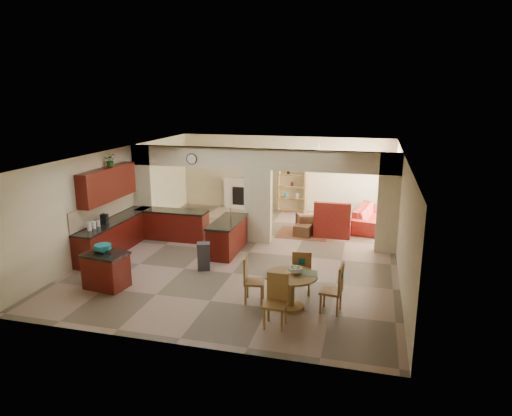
% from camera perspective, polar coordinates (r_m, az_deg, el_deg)
% --- Properties ---
extents(floor, '(10.00, 10.00, 0.00)m').
position_cam_1_polar(floor, '(12.90, -0.84, -5.53)').
color(floor, gray).
rests_on(floor, ground).
extents(ceiling, '(10.00, 10.00, 0.00)m').
position_cam_1_polar(ceiling, '(12.24, -0.88, 6.90)').
color(ceiling, white).
rests_on(ceiling, wall_back).
extents(wall_back, '(8.00, 0.00, 8.00)m').
position_cam_1_polar(wall_back, '(17.27, 3.53, 4.33)').
color(wall_back, beige).
rests_on(wall_back, floor).
extents(wall_front, '(8.00, 0.00, 8.00)m').
position_cam_1_polar(wall_front, '(8.01, -10.42, -7.74)').
color(wall_front, beige).
rests_on(wall_front, floor).
extents(wall_left, '(0.00, 10.00, 10.00)m').
position_cam_1_polar(wall_left, '(14.07, -16.78, 1.46)').
color(wall_left, beige).
rests_on(wall_left, floor).
extents(wall_right, '(0.00, 10.00, 10.00)m').
position_cam_1_polar(wall_right, '(12.11, 17.73, -0.63)').
color(wall_right, beige).
rests_on(wall_right, floor).
extents(partition_left_pier, '(0.60, 0.25, 2.80)m').
position_cam_1_polar(partition_left_pier, '(14.77, -13.80, 2.24)').
color(partition_left_pier, beige).
rests_on(partition_left_pier, floor).
extents(partition_center_pier, '(0.80, 0.25, 2.20)m').
position_cam_1_polar(partition_center_pier, '(13.51, 0.26, 0.26)').
color(partition_center_pier, beige).
rests_on(partition_center_pier, floor).
extents(partition_right_pier, '(0.60, 0.25, 2.80)m').
position_cam_1_polar(partition_right_pier, '(13.06, 16.21, 0.54)').
color(partition_right_pier, beige).
rests_on(partition_right_pier, floor).
extents(partition_header, '(8.00, 0.25, 0.60)m').
position_cam_1_polar(partition_header, '(13.24, 0.27, 6.14)').
color(partition_header, beige).
rests_on(partition_header, partition_center_pier).
extents(kitchen_counter, '(2.52, 3.29, 1.48)m').
position_cam_1_polar(kitchen_counter, '(13.73, -14.39, -2.73)').
color(kitchen_counter, '#3A0A06').
rests_on(kitchen_counter, floor).
extents(upper_cabinets, '(0.35, 2.40, 0.90)m').
position_cam_1_polar(upper_cabinets, '(13.21, -18.05, 2.87)').
color(upper_cabinets, '#3A0A06').
rests_on(upper_cabinets, wall_left).
extents(peninsula, '(0.70, 1.85, 0.91)m').
position_cam_1_polar(peninsula, '(12.82, -3.57, -3.54)').
color(peninsula, '#3A0A06').
rests_on(peninsula, floor).
extents(wall_clock, '(0.34, 0.03, 0.34)m').
position_cam_1_polar(wall_clock, '(13.73, -8.05, 6.09)').
color(wall_clock, '#52291B').
rests_on(wall_clock, partition_header).
extents(rug, '(1.60, 1.30, 0.01)m').
position_cam_1_polar(rug, '(14.62, 5.89, -3.19)').
color(rug, brown).
rests_on(rug, floor).
extents(fireplace, '(1.60, 0.35, 1.20)m').
position_cam_1_polar(fireplace, '(17.63, -1.73, 1.95)').
color(fireplace, beige).
rests_on(fireplace, floor).
extents(shelving_unit, '(1.00, 0.32, 1.80)m').
position_cam_1_polar(shelving_unit, '(17.13, 4.54, 2.53)').
color(shelving_unit, olive).
rests_on(shelving_unit, floor).
extents(window_a, '(0.02, 0.90, 1.90)m').
position_cam_1_polar(window_a, '(14.38, 17.11, 0.89)').
color(window_a, white).
rests_on(window_a, wall_right).
extents(window_b, '(0.02, 0.90, 1.90)m').
position_cam_1_polar(window_b, '(16.04, 16.88, 2.24)').
color(window_b, white).
rests_on(window_b, wall_right).
extents(glazed_door, '(0.02, 0.70, 2.10)m').
position_cam_1_polar(glazed_door, '(15.24, 16.95, 1.05)').
color(glazed_door, white).
rests_on(glazed_door, wall_right).
extents(drape_a_left, '(0.10, 0.28, 2.30)m').
position_cam_1_polar(drape_a_left, '(13.80, 17.04, 0.34)').
color(drape_a_left, '#43251B').
rests_on(drape_a_left, wall_right).
extents(drape_a_right, '(0.10, 0.28, 2.30)m').
position_cam_1_polar(drape_a_right, '(14.97, 16.87, 1.41)').
color(drape_a_right, '#43251B').
rests_on(drape_a_right, wall_right).
extents(drape_b_left, '(0.10, 0.28, 2.30)m').
position_cam_1_polar(drape_b_left, '(15.45, 16.81, 1.81)').
color(drape_b_left, '#43251B').
rests_on(drape_b_left, wall_right).
extents(drape_b_right, '(0.10, 0.28, 2.30)m').
position_cam_1_polar(drape_b_right, '(16.63, 16.67, 2.67)').
color(drape_b_right, '#43251B').
rests_on(drape_b_right, wall_right).
extents(ceiling_fan, '(1.00, 1.00, 0.10)m').
position_cam_1_polar(ceiling_fan, '(14.92, 7.82, 7.16)').
color(ceiling_fan, white).
rests_on(ceiling_fan, ceiling).
extents(kitchen_island, '(1.04, 0.81, 0.83)m').
position_cam_1_polar(kitchen_island, '(11.07, -18.22, -7.40)').
color(kitchen_island, '#3A0A06').
rests_on(kitchen_island, floor).
extents(teal_bowl, '(0.38, 0.38, 0.18)m').
position_cam_1_polar(teal_bowl, '(10.99, -18.61, -4.81)').
color(teal_bowl, '#12787F').
rests_on(teal_bowl, kitchen_island).
extents(trash_can, '(0.38, 0.35, 0.65)m').
position_cam_1_polar(trash_can, '(11.64, -6.55, -6.16)').
color(trash_can, '#2E2E30').
rests_on(trash_can, floor).
extents(dining_table, '(1.10, 1.10, 0.75)m').
position_cam_1_polar(dining_table, '(9.56, 4.37, -9.65)').
color(dining_table, olive).
rests_on(dining_table, floor).
extents(fruit_bowl, '(0.28, 0.28, 0.15)m').
position_cam_1_polar(fruit_bowl, '(9.48, 4.93, -7.75)').
color(fruit_bowl, '#60AC24').
rests_on(fruit_bowl, dining_table).
extents(sofa, '(2.54, 1.35, 0.70)m').
position_cam_1_polar(sofa, '(15.60, 14.28, -1.12)').
color(sofa, maroon).
rests_on(sofa, floor).
extents(chaise, '(1.14, 0.94, 0.45)m').
position_cam_1_polar(chaise, '(14.59, 9.54, -2.46)').
color(chaise, maroon).
rests_on(chaise, floor).
extents(armchair, '(0.88, 0.89, 0.64)m').
position_cam_1_polar(armchair, '(14.73, 6.49, -1.80)').
color(armchair, maroon).
rests_on(armchair, floor).
extents(ottoman, '(0.57, 0.57, 0.36)m').
position_cam_1_polar(ottoman, '(14.33, 5.89, -2.81)').
color(ottoman, maroon).
rests_on(ottoman, floor).
extents(plant, '(0.41, 0.38, 0.37)m').
position_cam_1_polar(plant, '(13.29, -17.74, 5.74)').
color(plant, '#1E4512').
rests_on(plant, upper_cabinets).
extents(chair_north, '(0.47, 0.47, 1.02)m').
position_cam_1_polar(chair_north, '(10.18, 5.72, -7.81)').
color(chair_north, olive).
rests_on(chair_north, floor).
extents(chair_east, '(0.47, 0.47, 1.02)m').
position_cam_1_polar(chair_east, '(9.47, 9.90, -9.72)').
color(chair_east, olive).
rests_on(chair_east, floor).
extents(chair_south, '(0.43, 0.43, 1.02)m').
position_cam_1_polar(chair_south, '(8.88, 2.56, -11.18)').
color(chair_south, olive).
rests_on(chair_south, floor).
extents(chair_west, '(0.47, 0.47, 1.02)m').
position_cam_1_polar(chair_west, '(9.79, -0.70, -8.66)').
color(chair_west, olive).
rests_on(chair_west, floor).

